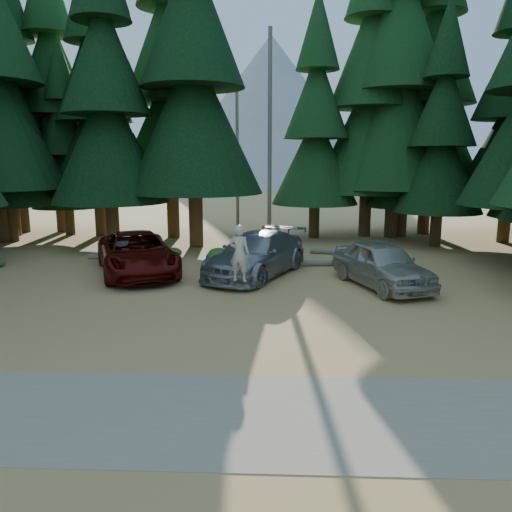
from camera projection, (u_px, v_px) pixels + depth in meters
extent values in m
plane|color=tan|center=(237.00, 312.00, 15.72)|extent=(160.00, 160.00, 0.00)
cube|color=#9C8F72|center=(210.00, 415.00, 9.35)|extent=(26.00, 3.50, 0.01)
cylinder|color=#6B6255|center=(270.00, 137.00, 28.78)|extent=(0.24, 0.24, 12.00)
cylinder|color=#6B6255|center=(237.00, 155.00, 30.52)|extent=(0.20, 0.20, 10.00)
cone|color=gray|center=(271.00, 111.00, 96.46)|extent=(44.00, 44.00, 28.00)
cone|color=gray|center=(234.00, 135.00, 107.35)|extent=(36.00, 36.00, 20.00)
imported|color=#520A07|center=(137.00, 253.00, 20.82)|extent=(5.08, 6.92, 1.75)
imported|color=#919398|center=(256.00, 254.00, 20.56)|extent=(4.75, 6.56, 1.76)
imported|color=#B3B09F|center=(382.00, 264.00, 18.73)|extent=(3.62, 5.44, 1.72)
imported|color=beige|center=(239.00, 253.00, 17.19)|extent=(0.82, 0.64, 1.98)
cylinder|color=white|center=(239.00, 241.00, 17.16)|extent=(0.36, 0.36, 0.04)
cylinder|color=#6B6255|center=(124.00, 257.00, 23.81)|extent=(3.67, 0.71, 0.26)
cylinder|color=#6B6255|center=(346.00, 252.00, 25.04)|extent=(3.63, 1.20, 0.30)
cylinder|color=#6B6255|center=(322.00, 263.00, 22.50)|extent=(4.27, 0.67, 0.27)
ellipsoid|color=#225D1C|center=(133.00, 249.00, 25.20)|extent=(1.04, 1.04, 0.57)
ellipsoid|color=#225D1C|center=(173.00, 253.00, 24.37)|extent=(0.90, 0.90, 0.50)
ellipsoid|color=#225D1C|center=(216.00, 257.00, 23.26)|extent=(0.96, 0.96, 0.53)
ellipsoid|color=#225D1C|center=(219.00, 254.00, 23.96)|extent=(1.02, 1.02, 0.56)
ellipsoid|color=#225D1C|center=(389.00, 262.00, 21.74)|extent=(1.21, 1.21, 0.66)
ellipsoid|color=#225D1C|center=(346.00, 260.00, 22.32)|extent=(1.17, 1.17, 0.64)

